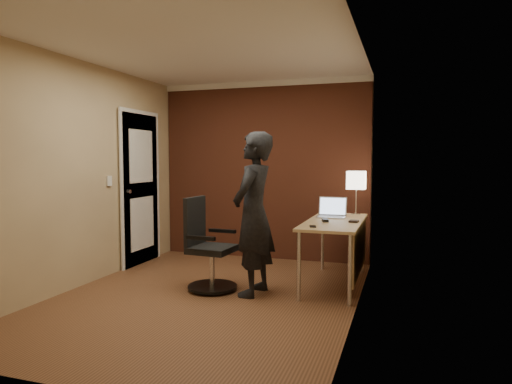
# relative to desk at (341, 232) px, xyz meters

# --- Properties ---
(room) EXTENTS (4.00, 4.00, 4.00)m
(room) POSITION_rel_desk_xyz_m (-1.53, 0.71, 0.77)
(room) COLOR brown
(room) RESTS_ON ground
(desk) EXTENTS (0.60, 1.50, 0.73)m
(desk) POSITION_rel_desk_xyz_m (0.00, 0.00, 0.00)
(desk) COLOR tan
(desk) RESTS_ON ground
(desk_lamp) EXTENTS (0.22, 0.22, 0.54)m
(desk_lamp) POSITION_rel_desk_xyz_m (0.09, 0.63, 0.55)
(desk_lamp) COLOR silver
(desk_lamp) RESTS_ON desk
(laptop) EXTENTS (0.33, 0.26, 0.23)m
(laptop) POSITION_rel_desk_xyz_m (-0.15, 0.30, 0.19)
(laptop) COLOR silver
(laptop) RESTS_ON desk
(mouse) EXTENTS (0.09, 0.12, 0.03)m
(mouse) POSITION_rel_desk_xyz_m (-0.16, -0.14, 0.14)
(mouse) COLOR black
(mouse) RESTS_ON desk
(phone) EXTENTS (0.09, 0.13, 0.01)m
(phone) POSITION_rel_desk_xyz_m (-0.22, -0.54, 0.13)
(phone) COLOR black
(phone) RESTS_ON desk
(wallet) EXTENTS (0.10, 0.12, 0.02)m
(wallet) POSITION_rel_desk_xyz_m (0.14, -0.07, 0.14)
(wallet) COLOR black
(wallet) RESTS_ON desk
(office_chair) EXTENTS (0.53, 0.57, 0.98)m
(office_chair) POSITION_rel_desk_xyz_m (-1.36, -0.60, -0.17)
(office_chair) COLOR black
(office_chair) RESTS_ON ground
(person) EXTENTS (0.45, 0.65, 1.70)m
(person) POSITION_rel_desk_xyz_m (-0.82, -0.61, 0.25)
(person) COLOR black
(person) RESTS_ON ground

